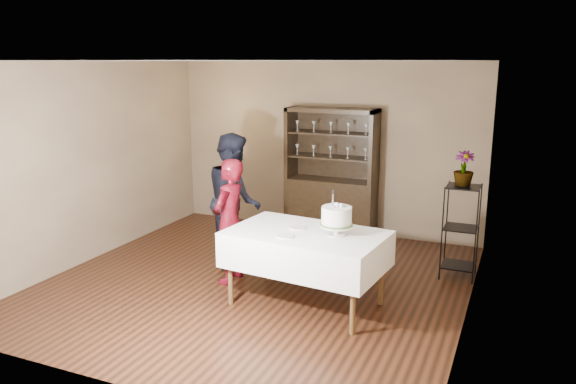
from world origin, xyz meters
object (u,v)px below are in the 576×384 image
china_hutch (331,194)px  potted_plant (464,168)px  plant_etagere (461,228)px  cake_table (306,249)px  man (234,199)px  cake (337,218)px  woman (230,221)px

china_hutch → potted_plant: 2.42m
plant_etagere → cake_table: 2.14m
china_hutch → plant_etagere: (2.08, -1.05, -0.01)m
plant_etagere → man: (-2.87, -0.64, 0.24)m
plant_etagere → potted_plant: potted_plant is taller
cake_table → potted_plant: potted_plant is taller
china_hutch → plant_etagere: size_ratio=1.67×
cake → potted_plant: bearing=54.3°
china_hutch → woman: size_ratio=1.29×
man → potted_plant: size_ratio=4.13×
plant_etagere → woman: 2.90m
woman → cake: (1.47, -0.28, 0.28)m
china_hutch → man: (-0.79, -1.70, 0.23)m
china_hutch → woman: 2.37m
potted_plant → cake: bearing=-125.7°
china_hutch → cake: bearing=-70.1°
man → potted_plant: (2.86, 0.67, 0.51)m
china_hutch → woman: bearing=-102.9°
man → china_hutch: bearing=-60.9°
china_hutch → cake_table: (0.60, -2.60, -0.01)m
woman → man: 0.68m
cake_table → woman: size_ratio=1.16×
cake → potted_plant: (1.12, 1.56, 0.35)m
plant_etagere → potted_plant: 0.75m
cake_table → cake: size_ratio=3.60×
man → cake: 1.96m
cake_table → potted_plant: size_ratio=4.19×
plant_etagere → man: man is taller
plant_etagere → man: bearing=-167.4°
china_hutch → potted_plant: size_ratio=4.64×
cake_table → woman: (-1.12, 0.29, 0.12)m
china_hutch → cake_table: bearing=-77.1°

